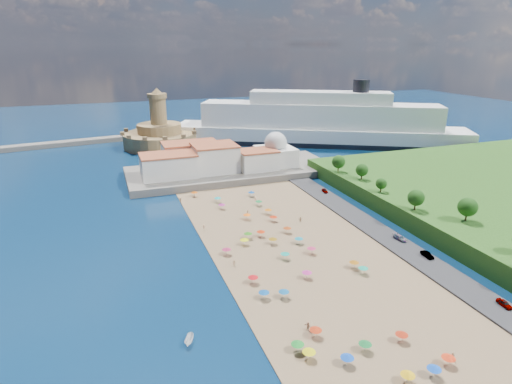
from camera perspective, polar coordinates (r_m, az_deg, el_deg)
name	(u,v)px	position (r m, az deg, el deg)	size (l,w,h in m)	color
ground	(273,247)	(122.38, 2.25, -7.37)	(700.00, 700.00, 0.00)	#071938
terrace	(232,171)	(189.39, -3.25, 2.81)	(90.00, 36.00, 3.00)	#59544C
jetty	(169,157)	(218.01, -11.51, 4.55)	(18.00, 70.00, 2.40)	#59544C
waterfront_buildings	(202,159)	(185.14, -7.22, 4.35)	(57.00, 29.00, 11.00)	silver
domed_building	(276,152)	(192.12, 2.62, 5.36)	(16.00, 16.00, 15.00)	silver
fortress	(160,135)	(245.83, -12.70, 7.41)	(40.00, 40.00, 32.40)	#A47F52
cruise_ship	(319,125)	(249.10, 8.37, 8.78)	(158.03, 101.03, 36.39)	black
beach_parasols	(293,265)	(108.87, 4.91, -9.72)	(31.90, 118.63, 2.20)	gray
beachgoers	(264,247)	(120.06, 1.02, -7.31)	(34.37, 99.43, 1.87)	tan
parked_cars	(399,237)	(131.77, 18.56, -5.75)	(2.30, 84.45, 1.38)	gray
hillside_trees	(438,205)	(136.39, 23.12, -1.59)	(14.33, 108.73, 7.07)	#382314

